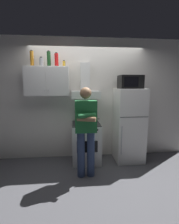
# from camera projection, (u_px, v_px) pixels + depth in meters

# --- Properties ---
(ground_plane) EXTENTS (7.00, 7.00, 0.00)m
(ground_plane) POSITION_uv_depth(u_px,v_px,m) (90.00, 166.00, 3.45)
(ground_plane) COLOR #4C4C51
(back_wall_tiled) EXTENTS (4.80, 0.10, 2.70)m
(back_wall_tiled) POSITION_uv_depth(u_px,v_px,m) (87.00, 99.00, 3.82)
(back_wall_tiled) COLOR silver
(back_wall_tiled) RESTS_ON ground_plane
(upper_cabinet) EXTENTS (0.90, 0.37, 0.60)m
(upper_cabinet) POSITION_uv_depth(u_px,v_px,m) (47.00, 81.00, 3.46)
(upper_cabinet) COLOR silver
(stove_oven) EXTENTS (0.60, 0.62, 0.87)m
(stove_oven) POSITION_uv_depth(u_px,v_px,m) (86.00, 142.00, 3.62)
(stove_oven) COLOR white
(stove_oven) RESTS_ON ground_plane
(range_hood) EXTENTS (0.60, 0.44, 0.75)m
(range_hood) POSITION_uv_depth(u_px,v_px,m) (85.00, 89.00, 3.56)
(range_hood) COLOR white
(refrigerator) EXTENTS (0.60, 0.62, 1.60)m
(refrigerator) POSITION_uv_depth(u_px,v_px,m) (129.00, 125.00, 3.66)
(refrigerator) COLOR white
(refrigerator) RESTS_ON ground_plane
(microwave) EXTENTS (0.48, 0.37, 0.28)m
(microwave) POSITION_uv_depth(u_px,v_px,m) (130.00, 82.00, 3.52)
(microwave) COLOR black
(microwave) RESTS_ON refrigerator
(person_standing) EXTENTS (0.38, 0.33, 1.64)m
(person_standing) POSITION_uv_depth(u_px,v_px,m) (86.00, 129.00, 2.95)
(person_standing) COLOR navy
(person_standing) RESTS_ON ground_plane
(cooking_pot) EXTENTS (0.28, 0.18, 0.12)m
(cooking_pot) POSITION_uv_depth(u_px,v_px,m) (93.00, 121.00, 3.44)
(cooking_pot) COLOR #B7BABF
(cooking_pot) RESTS_ON stove_oven
(bottle_liquor_amber) EXTENTS (0.07, 0.07, 0.32)m
(bottle_liquor_amber) POSITION_uv_depth(u_px,v_px,m) (32.00, 59.00, 3.34)
(bottle_liquor_amber) COLOR #B7721E
(bottle_liquor_amber) RESTS_ON upper_cabinet
(bottle_canister_steel) EXTENTS (0.09, 0.09, 0.19)m
(bottle_canister_steel) POSITION_uv_depth(u_px,v_px,m) (41.00, 62.00, 3.35)
(bottle_canister_steel) COLOR #B2B5BA
(bottle_canister_steel) RESTS_ON upper_cabinet
(bottle_soda_red) EXTENTS (0.08, 0.08, 0.28)m
(bottle_soda_red) POSITION_uv_depth(u_px,v_px,m) (56.00, 60.00, 3.38)
(bottle_soda_red) COLOR red
(bottle_soda_red) RESTS_ON upper_cabinet
(bottle_wine_green) EXTENTS (0.08, 0.08, 0.32)m
(bottle_wine_green) POSITION_uv_depth(u_px,v_px,m) (49.00, 59.00, 3.38)
(bottle_wine_green) COLOR #19471E
(bottle_wine_green) RESTS_ON upper_cabinet
(bottle_spice_jar) EXTENTS (0.06, 0.06, 0.14)m
(bottle_spice_jar) POSITION_uv_depth(u_px,v_px,m) (64.00, 64.00, 3.46)
(bottle_spice_jar) COLOR gold
(bottle_spice_jar) RESTS_ON upper_cabinet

